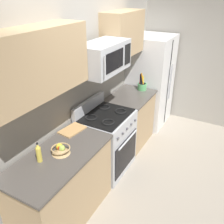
{
  "coord_description": "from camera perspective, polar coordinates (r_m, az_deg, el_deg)",
  "views": [
    {
      "loc": [
        -2.63,
        -0.82,
        2.54
      ],
      "look_at": [
        -0.06,
        0.59,
        1.03
      ],
      "focal_mm": 39.32,
      "sensor_mm": 36.0,
      "label": 1
    }
  ],
  "objects": [
    {
      "name": "upper_cabinets_left",
      "position": [
        2.42,
        -17.81,
        10.55
      ],
      "size": [
        1.28,
        0.34,
        0.64
      ],
      "color": "tan"
    },
    {
      "name": "counter_right",
      "position": [
        4.32,
        4.18,
        -1.63
      ],
      "size": [
        0.87,
        0.64,
        0.91
      ],
      "color": "tan",
      "rests_on": "ground"
    },
    {
      "name": "cutting_board",
      "position": [
        3.15,
        -9.22,
        -4.11
      ],
      "size": [
        0.35,
        0.26,
        0.02
      ],
      "primitive_type": "cube",
      "rotation": [
        0.0,
        0.0,
        -0.13
      ],
      "color": "tan",
      "rests_on": "counter_left"
    },
    {
      "name": "counter_left",
      "position": [
        3.04,
        -11.4,
        -16.64
      ],
      "size": [
        1.29,
        0.64,
        0.91
      ],
      "color": "tan",
      "rests_on": "ground"
    },
    {
      "name": "refrigerator",
      "position": [
        4.9,
        8.93,
        7.04
      ],
      "size": [
        0.87,
        0.75,
        1.74
      ],
      "color": "silver",
      "rests_on": "ground"
    },
    {
      "name": "wall_right",
      "position": [
        5.11,
        18.99,
        11.79
      ],
      "size": [
        0.1,
        8.0,
        2.6
      ],
      "primitive_type": "cube",
      "color": "#9E998E",
      "rests_on": "ground"
    },
    {
      "name": "range_oven",
      "position": [
        3.68,
        -1.3,
        -6.86
      ],
      "size": [
        0.76,
        0.68,
        1.09
      ],
      "color": "#B2B5BA",
      "rests_on": "ground"
    },
    {
      "name": "wall_back",
      "position": [
        3.49,
        -7.01,
        6.25
      ],
      "size": [
        8.0,
        0.1,
        2.6
      ],
      "primitive_type": "cube",
      "color": "#9E998E",
      "rests_on": "ground"
    },
    {
      "name": "bottle_oil",
      "position": [
        2.66,
        -16.69,
        -9.11
      ],
      "size": [
        0.05,
        0.05,
        0.23
      ],
      "color": "gold",
      "rests_on": "counter_left"
    },
    {
      "name": "microwave",
      "position": [
        3.17,
        -1.99,
        12.63
      ],
      "size": [
        0.79,
        0.44,
        0.37
      ],
      "color": "#B2B5BA"
    },
    {
      "name": "upper_cabinets_right",
      "position": [
        3.91,
        2.58,
        17.79
      ],
      "size": [
        0.86,
        0.34,
        0.64
      ],
      "color": "tan"
    },
    {
      "name": "utensil_crock",
      "position": [
        4.35,
        7.0,
        6.07
      ],
      "size": [
        0.16,
        0.16,
        0.31
      ],
      "color": "#59AD66",
      "rests_on": "counter_right"
    },
    {
      "name": "fruit_basket",
      "position": [
        2.76,
        -11.83,
        -8.52
      ],
      "size": [
        0.21,
        0.21,
        0.1
      ],
      "color": "tan",
      "rests_on": "counter_left"
    },
    {
      "name": "ground_plane",
      "position": [
        3.75,
        8.71,
        -15.75
      ],
      "size": [
        16.0,
        16.0,
        0.0
      ],
      "primitive_type": "plane",
      "color": "gray"
    }
  ]
}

